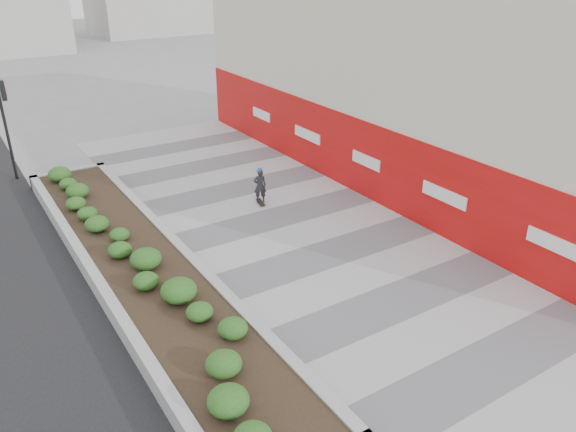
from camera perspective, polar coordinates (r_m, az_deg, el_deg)
name	(u,v)px	position (r m, az deg, el deg)	size (l,w,h in m)	color
ground	(446,335)	(15.07, 15.74, -11.56)	(160.00, 160.00, 0.00)	gray
walkway	(369,282)	(16.77, 8.23, -6.62)	(8.00, 36.00, 0.01)	#A8A8AD
building	(412,82)	(23.91, 12.48, 13.11)	(6.04, 24.08, 8.00)	beige
planter	(140,263)	(17.30, -14.80, -4.60)	(3.00, 18.00, 0.90)	#9E9EA0
traffic_signal_near	(5,115)	(25.89, -26.80, 9.14)	(0.33, 0.28, 4.20)	black
manhole_cover	(382,277)	(17.06, 9.52, -6.12)	(0.44, 0.44, 0.01)	#595654
skateboarder	(260,186)	(21.33, -2.87, 3.10)	(0.57, 0.75, 1.47)	beige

